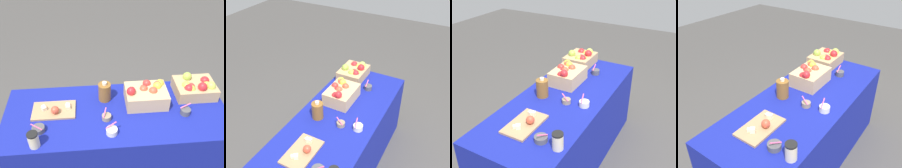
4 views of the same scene
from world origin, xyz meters
TOP-DOWN VIEW (x-y plane):
  - ground_plane at (0.00, 0.00)m, footprint 10.00×10.00m
  - table at (0.00, 0.00)m, footprint 1.90×0.76m
  - apple_crate_left at (0.73, 0.18)m, footprint 0.36×0.28m
  - apple_crate_middle at (0.27, 0.11)m, footprint 0.36×0.27m
  - cutting_board_front at (-0.52, 0.05)m, footprint 0.36×0.22m
  - sample_bowl_mid at (-0.09, -0.08)m, footprint 0.08×0.08m
  - sample_bowl_far at (-0.06, -0.24)m, footprint 0.09×0.09m
  - sample_bowl_extra at (0.57, -0.07)m, footprint 0.09×0.08m
  - cider_jug at (-0.09, 0.17)m, footprint 0.11×0.11m

SIDE VIEW (x-z plane):
  - ground_plane at x=0.00m, z-range 0.00..0.00m
  - table at x=0.00m, z-range 0.00..0.74m
  - cutting_board_front at x=-0.52m, z-range 0.72..0.80m
  - sample_bowl_mid at x=-0.09m, z-range 0.72..0.81m
  - sample_bowl_far at x=-0.06m, z-range 0.71..0.82m
  - sample_bowl_extra at x=0.57m, z-range 0.72..0.82m
  - apple_crate_left at x=0.73m, z-range 0.73..0.90m
  - cider_jug at x=-0.09m, z-range 0.73..0.92m
  - apple_crate_middle at x=0.27m, z-range 0.72..0.93m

